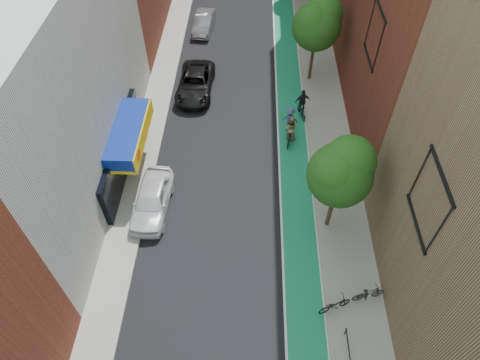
# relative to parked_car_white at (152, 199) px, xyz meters

# --- Properties ---
(bike_lane) EXTENTS (2.00, 68.00, 0.01)m
(bike_lane) POSITION_rel_parked_car_white_xyz_m (8.60, 15.08, -0.82)
(bike_lane) COLOR #167C4C
(bike_lane) RESTS_ON ground
(sidewalk_left) EXTENTS (2.00, 68.00, 0.15)m
(sidewalk_left) POSITION_rel_parked_car_white_xyz_m (-1.40, 15.08, -0.75)
(sidewalk_left) COLOR gray
(sidewalk_left) RESTS_ON ground
(sidewalk_right) EXTENTS (3.00, 68.00, 0.15)m
(sidewalk_right) POSITION_rel_parked_car_white_xyz_m (11.10, 15.08, -0.75)
(sidewalk_right) COLOR gray
(sidewalk_right) RESTS_ON ground
(building_left_white) EXTENTS (8.00, 20.00, 12.00)m
(building_left_white) POSITION_rel_parked_car_white_xyz_m (-6.40, 3.08, 5.17)
(building_left_white) COLOR silver
(building_left_white) RESTS_ON ground
(tree_near) EXTENTS (3.40, 3.36, 6.42)m
(tree_near) POSITION_rel_parked_car_white_xyz_m (10.25, -0.90, 3.83)
(tree_near) COLOR #332619
(tree_near) RESTS_ON ground
(tree_mid) EXTENTS (3.55, 3.53, 6.74)m
(tree_mid) POSITION_rel_parked_car_white_xyz_m (10.25, 13.10, 4.06)
(tree_mid) COLOR #332619
(tree_mid) RESTS_ON ground
(parked_car_white) EXTENTS (2.19, 4.94, 1.65)m
(parked_car_white) POSITION_rel_parked_car_white_xyz_m (0.00, 0.00, 0.00)
(parked_car_white) COLOR white
(parked_car_white) RESTS_ON ground
(parked_car_black) EXTENTS (2.71, 5.63, 1.54)m
(parked_car_black) POSITION_rel_parked_car_white_xyz_m (1.39, 11.30, -0.05)
(parked_car_black) COLOR black
(parked_car_black) RESTS_ON ground
(parked_car_silver) EXTENTS (1.85, 4.44, 1.43)m
(parked_car_silver) POSITION_rel_parked_car_white_xyz_m (1.23, 20.38, -0.11)
(parked_car_silver) COLOR gray
(parked_car_silver) RESTS_ON ground
(cyclist_lane_near) EXTENTS (1.02, 1.79, 2.19)m
(cyclist_lane_near) POSITION_rel_parked_car_white_xyz_m (8.33, 5.92, 0.12)
(cyclist_lane_near) COLOR black
(cyclist_lane_near) RESTS_ON ground
(cyclist_lane_mid) EXTENTS (1.16, 1.68, 2.20)m
(cyclist_lane_mid) POSITION_rel_parked_car_white_xyz_m (9.30, 8.74, 0.06)
(cyclist_lane_mid) COLOR black
(cyclist_lane_mid) RESTS_ON ground
(cyclist_lane_far) EXTENTS (1.23, 1.54, 2.11)m
(cyclist_lane_far) POSITION_rel_parked_car_white_xyz_m (8.33, 6.92, 0.17)
(cyclist_lane_far) COLOR black
(cyclist_lane_far) RESTS_ON ground
(parked_bike_mid) EXTENTS (1.79, 0.90, 1.04)m
(parked_bike_mid) POSITION_rel_parked_car_white_xyz_m (11.73, -5.47, -0.16)
(parked_bike_mid) COLOR black
(parked_bike_mid) RESTS_ON sidewalk_right
(parked_bike_far) EXTENTS (1.84, 1.22, 0.91)m
(parked_bike_far) POSITION_rel_parked_car_white_xyz_m (10.00, -6.09, -0.22)
(parked_bike_far) COLOR black
(parked_bike_far) RESTS_ON sidewalk_right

